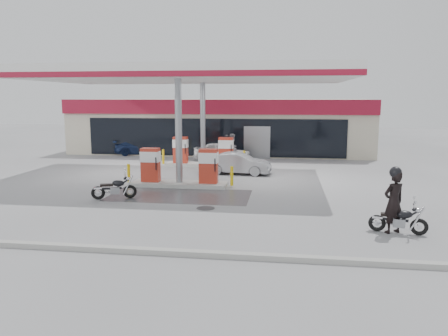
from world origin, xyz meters
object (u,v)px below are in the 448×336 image
object	(u,v)px
biker_main	(394,202)
sedan_white	(222,152)
hatchback_silver	(238,163)
attendant	(233,148)
pump_island_near	(179,171)
parked_motorcycle	(115,189)
pump_island_far	(203,155)
parked_car_right	(296,146)
main_motorcycle	(399,221)
biker_walking	(227,149)
parked_car_left	(142,147)

from	to	relation	value
biker_main	sedan_white	xyz separation A→B (m)	(-7.42, 14.35, -0.34)
hatchback_silver	attendant	bearing A→B (deg)	15.43
pump_island_near	parked_motorcycle	bearing A→B (deg)	-123.86
pump_island_far	pump_island_near	bearing A→B (deg)	-90.00
sedan_white	parked_motorcycle	bearing A→B (deg)	166.67
pump_island_far	parked_car_right	xyz separation A→B (m)	(5.67, 6.00, -0.07)
pump_island_far	biker_main	bearing A→B (deg)	-55.72
pump_island_near	main_motorcycle	bearing A→B (deg)	-36.16
biker_main	biker_walking	world-z (taller)	biker_main
parked_motorcycle	biker_walking	xyz separation A→B (m)	(3.15, 11.18, 0.41)
parked_car_left	biker_main	bearing A→B (deg)	-154.56
biker_main	parked_motorcycle	world-z (taller)	biker_main
parked_motorcycle	pump_island_far	bearing A→B (deg)	57.32
pump_island_near	main_motorcycle	size ratio (longest dim) A/B	2.98
pump_island_far	sedan_white	distance (m)	2.36
pump_island_far	main_motorcycle	distance (m)	14.84
biker_walking	main_motorcycle	bearing A→B (deg)	-83.76
hatchback_silver	biker_walking	bearing A→B (deg)	19.94
parked_car_right	attendant	bearing A→B (deg)	134.17
parked_car_left	pump_island_far	bearing A→B (deg)	-144.36
hatchback_silver	biker_walking	world-z (taller)	biker_walking
attendant	parked_car_right	distance (m)	5.67
pump_island_near	biker_walking	distance (m)	8.28
hatchback_silver	pump_island_near	bearing A→B (deg)	150.94
main_motorcycle	hatchback_silver	xyz separation A→B (m)	(-6.06, 9.79, 0.19)
pump_island_far	parked_car_left	distance (m)	7.18
main_motorcycle	hatchback_silver	world-z (taller)	hatchback_silver
attendant	biker_walking	size ratio (longest dim) A/B	1.11
biker_walking	hatchback_silver	bearing A→B (deg)	-95.45
main_motorcycle	biker_walking	bearing A→B (deg)	129.21
hatchback_silver	pump_island_far	bearing A→B (deg)	49.70
sedan_white	parked_car_left	xyz separation A→B (m)	(-6.31, 2.47, -0.07)
pump_island_far	attendant	distance (m)	2.62
main_motorcycle	attendant	xyz separation A→B (m)	(-6.92, 14.30, 0.52)
pump_island_near	biker_main	world-z (taller)	biker_main
sedan_white	biker_walking	bearing A→B (deg)	-88.98
parked_motorcycle	parked_car_right	world-z (taller)	parked_car_right
attendant	parked_car_left	size ratio (longest dim) A/B	0.47
parked_motorcycle	biker_walking	size ratio (longest dim) A/B	1.08
biker_main	parked_motorcycle	xyz separation A→B (m)	(-10.28, 3.17, -0.56)
pump_island_near	hatchback_silver	bearing A→B (deg)	56.28
biker_walking	sedan_white	bearing A→B (deg)	159.28
pump_island_far	hatchback_silver	xyz separation A→B (m)	(2.40, -2.40, -0.12)
pump_island_near	pump_island_far	world-z (taller)	same
parked_car_left	pump_island_near	bearing A→B (deg)	-166.71
pump_island_near	biker_walking	xyz separation A→B (m)	(1.15, 8.20, 0.12)
pump_island_far	main_motorcycle	bearing A→B (deg)	-55.21
hatchback_silver	parked_car_right	distance (m)	9.01
parked_motorcycle	hatchback_silver	distance (m)	7.92
main_motorcycle	parked_car_right	bearing A→B (deg)	111.00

